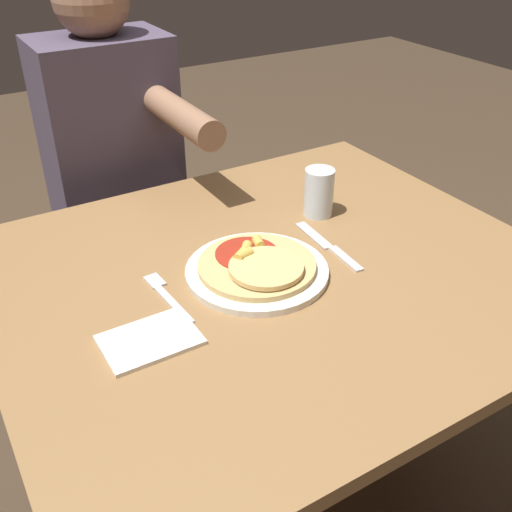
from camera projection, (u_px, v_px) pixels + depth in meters
The scene contains 9 objects.
ground_plane at pixel (270, 499), 1.57m from camera, with size 8.00×8.00×0.00m, color #423323.
dining_table at pixel (274, 310), 1.24m from camera, with size 1.08×0.94×0.72m.
plate at pixel (256, 270), 1.16m from camera, with size 0.28×0.28×0.01m.
pizza at pixel (257, 264), 1.15m from camera, with size 0.23×0.23×0.04m.
fork at pixel (166, 295), 1.10m from camera, with size 0.03×0.18×0.00m.
knife at pixel (329, 246), 1.25m from camera, with size 0.03×0.22×0.00m.
drinking_glass at pixel (319, 192), 1.35m from camera, with size 0.07×0.07×0.11m.
napkin at pixel (150, 340), 0.99m from camera, with size 0.16×0.11×0.01m.
person_diner at pixel (115, 167), 1.64m from camera, with size 0.33×0.52×1.23m.
Camera 1 is at (-0.54, -0.83, 1.37)m, focal length 42.00 mm.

